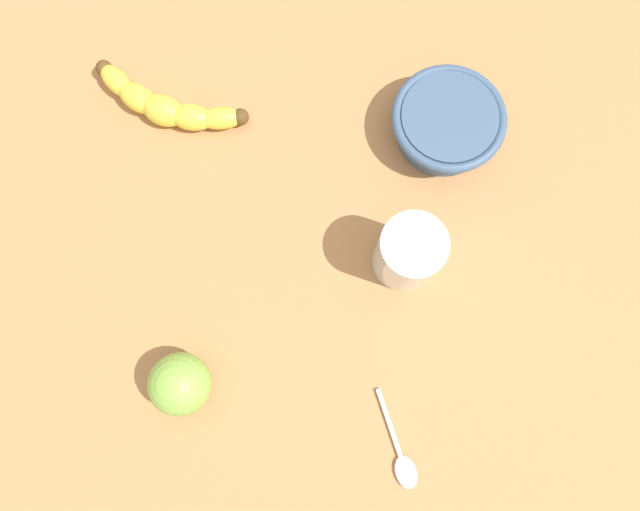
{
  "coord_description": "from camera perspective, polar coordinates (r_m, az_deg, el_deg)",
  "views": [
    {
      "loc": [
        -8.89,
        15.15,
        69.5
      ],
      "look_at": [
        -6.59,
        2.5,
        5.0
      ],
      "focal_mm": 32.03,
      "sensor_mm": 36.0,
      "label": 1
    }
  ],
  "objects": [
    {
      "name": "wooden_tabletop",
      "position": [
        0.7,
        -4.94,
        2.35
      ],
      "size": [
        120.0,
        120.0,
        3.0
      ],
      "primitive_type": "cube",
      "color": "#B37949",
      "rests_on": "ground"
    },
    {
      "name": "green_apple_fruit",
      "position": [
        0.65,
        -13.83,
        -12.35
      ],
      "size": [
        6.85,
        6.85,
        6.85
      ],
      "primitive_type": "sphere",
      "color": "#84B747",
      "rests_on": "wooden_tabletop"
    },
    {
      "name": "banana",
      "position": [
        0.74,
        -15.14,
        14.29
      ],
      "size": [
        19.98,
        7.71,
        3.74
      ],
      "rotation": [
        0.0,
        0.0,
        2.96
      ],
      "color": "yellow",
      "rests_on": "wooden_tabletop"
    },
    {
      "name": "teaspoon",
      "position": [
        0.68,
        8.38,
        -20.09
      ],
      "size": [
        6.6,
        10.54,
        0.8
      ],
      "rotation": [
        0.0,
        0.0,
        2.07
      ],
      "color": "silver",
      "rests_on": "wooden_tabletop"
    },
    {
      "name": "smoothie_glass",
      "position": [
        0.64,
        8.75,
        0.19
      ],
      "size": [
        7.25,
        7.25,
        9.49
      ],
      "color": "silver",
      "rests_on": "wooden_tabletop"
    },
    {
      "name": "ceramic_bowl",
      "position": [
        0.71,
        12.53,
        12.78
      ],
      "size": [
        13.6,
        13.6,
        4.98
      ],
      "color": "#3D5675",
      "rests_on": "wooden_tabletop"
    }
  ]
}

